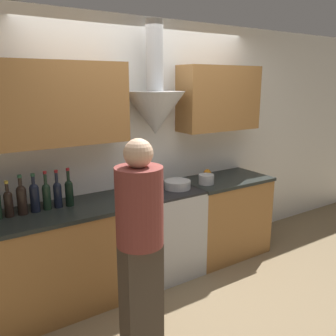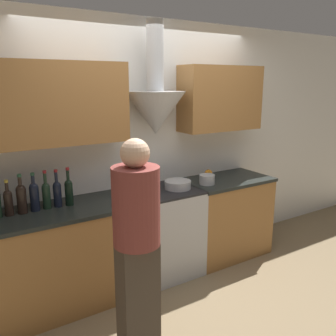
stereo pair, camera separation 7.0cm
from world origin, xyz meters
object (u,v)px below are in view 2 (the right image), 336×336
stock_pot (148,184)px  saucepan (207,179)px  wine_bottle_8 (57,192)px  orange_fruit (209,173)px  stove_range (163,232)px  wine_bottle_7 (46,194)px  wine_bottle_9 (69,191)px  wine_bottle_5 (21,197)px  mixing_bowl (178,185)px  wine_bottle_6 (34,195)px  person_foreground_left (137,241)px  wine_bottle_4 (8,201)px

stock_pot → saucepan: (0.67, -0.09, -0.03)m
stock_pot → saucepan: 0.68m
wine_bottle_8 → orange_fruit: (1.74, 0.08, -0.09)m
stove_range → wine_bottle_7: (-1.12, 0.07, 0.58)m
wine_bottle_7 → wine_bottle_9: bearing=-4.4°
wine_bottle_5 → mixing_bowl: (1.48, -0.10, -0.10)m
orange_fruit → stock_pot: bearing=-171.4°
wine_bottle_7 → mixing_bowl: (1.28, -0.11, -0.09)m
orange_fruit → wine_bottle_7: bearing=-177.5°
stove_range → wine_bottle_9: 1.10m
wine_bottle_6 → saucepan: 1.74m
stock_pot → person_foreground_left: (-0.59, -0.91, -0.10)m
wine_bottle_9 → person_foreground_left: bearing=-79.0°
stove_range → orange_fruit: bearing=12.2°
wine_bottle_5 → wine_bottle_7: bearing=2.9°
wine_bottle_7 → saucepan: size_ratio=2.03×
wine_bottle_6 → person_foreground_left: (0.47, -0.96, -0.16)m
stove_range → wine_bottle_9: size_ratio=2.68×
stock_pot → wine_bottle_7: bearing=177.0°
stove_range → person_foreground_left: person_foreground_left is taller
saucepan → person_foreground_left: 1.51m
wine_bottle_4 → wine_bottle_7: wine_bottle_7 is taller
wine_bottle_8 → mixing_bowl: wine_bottle_8 is taller
mixing_bowl → person_foreground_left: person_foreground_left is taller
stove_range → stock_pot: bearing=172.3°
wine_bottle_4 → wine_bottle_8: wine_bottle_8 is taller
wine_bottle_8 → orange_fruit: 1.74m
wine_bottle_9 → saucepan: bearing=-4.9°
stove_range → saucepan: 0.72m
wine_bottle_6 → saucepan: wine_bottle_6 is taller
stock_pot → person_foreground_left: size_ratio=0.13×
wine_bottle_5 → wine_bottle_9: wine_bottle_9 is taller
wine_bottle_9 → wine_bottle_6: bearing=177.9°
wine_bottle_6 → orange_fruit: size_ratio=3.72×
stove_range → stock_pot: 0.56m
mixing_bowl → orange_fruit: size_ratio=3.04×
wine_bottle_5 → wine_bottle_4: bearing=178.7°
saucepan → wine_bottle_9: bearing=175.1°
wine_bottle_4 → saucepan: (1.94, -0.13, -0.07)m
stove_range → wine_bottle_8: size_ratio=2.74×
orange_fruit → wine_bottle_8: bearing=-177.3°
stove_range → wine_bottle_8: wine_bottle_8 is taller
wine_bottle_4 → wine_bottle_6: wine_bottle_6 is taller
stove_range → wine_bottle_7: bearing=176.3°
wine_bottle_4 → stock_pot: (1.27, -0.04, -0.04)m
wine_bottle_9 → stock_pot: size_ratio=1.58×
wine_bottle_7 → stock_pot: size_ratio=1.56×
stove_range → saucepan: saucepan is taller
wine_bottle_5 → saucepan: size_ratio=2.02×
stove_range → wine_bottle_8: 1.19m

